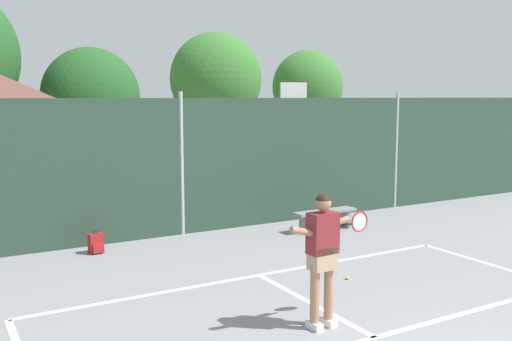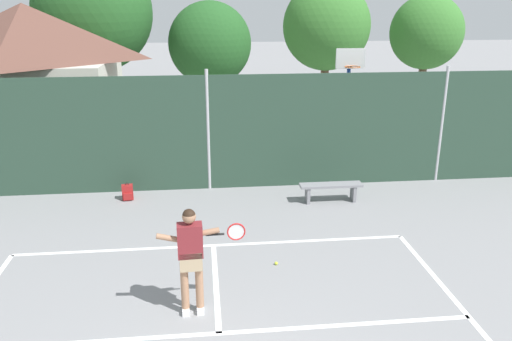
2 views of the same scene
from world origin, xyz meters
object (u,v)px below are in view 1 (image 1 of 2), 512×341
(courtside_bench, at_px, (325,215))
(backpack_red, at_px, (96,244))
(basketball_hoop, at_px, (293,125))
(tennis_player, at_px, (323,248))
(tennis_ball, at_px, (347,278))

(courtside_bench, bearing_deg, backpack_red, 172.47)
(basketball_hoop, xyz_separation_m, tennis_player, (-4.79, -8.01, -1.20))
(courtside_bench, bearing_deg, basketball_hoop, 68.95)
(tennis_player, relative_size, tennis_ball, 28.10)
(tennis_player, relative_size, courtside_bench, 1.16)
(basketball_hoop, height_order, courtside_bench, basketball_hoop)
(basketball_hoop, xyz_separation_m, tennis_ball, (-3.19, -6.58, -2.28))
(tennis_ball, relative_size, courtside_bench, 0.04)
(tennis_player, bearing_deg, courtside_bench, 52.87)
(tennis_ball, bearing_deg, tennis_player, -138.14)
(tennis_ball, xyz_separation_m, courtside_bench, (1.87, 3.14, 0.33))
(tennis_player, distance_m, tennis_ball, 2.40)
(basketball_hoop, height_order, tennis_player, basketball_hoop)
(courtside_bench, bearing_deg, tennis_ball, -120.71)
(tennis_ball, height_order, courtside_bench, courtside_bench)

